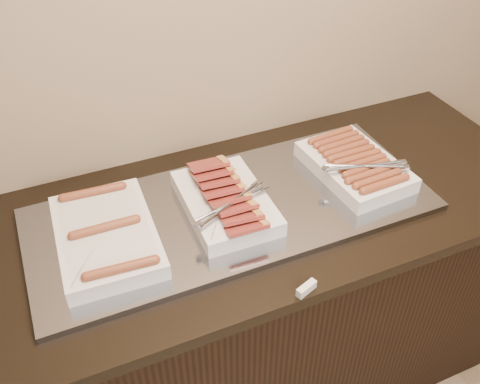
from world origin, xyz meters
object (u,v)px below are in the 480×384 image
at_px(dish_left, 106,235).
at_px(dish_center, 226,201).
at_px(counter, 234,307).
at_px(warming_tray, 233,210).
at_px(dish_right, 355,165).

height_order(dish_left, dish_center, dish_center).
bearing_deg(counter, warming_tray, 180.00).
relative_size(dish_left, dish_center, 1.07).
xyz_separation_m(dish_center, dish_right, (0.45, 0.00, 0.00)).
xyz_separation_m(counter, dish_right, (0.42, -0.00, 0.50)).
height_order(counter, dish_left, dish_left).
distance_m(dish_left, dish_center, 0.35).
bearing_deg(warming_tray, dish_left, 180.00).
relative_size(counter, warming_tray, 1.72).
xyz_separation_m(dish_left, dish_center, (0.35, -0.00, 0.01)).
bearing_deg(dish_left, counter, 2.37).
distance_m(warming_tray, dish_right, 0.43).
height_order(warming_tray, dish_center, dish_center).
relative_size(counter, dish_center, 5.54).
xyz_separation_m(counter, warming_tray, (-0.00, 0.00, 0.46)).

